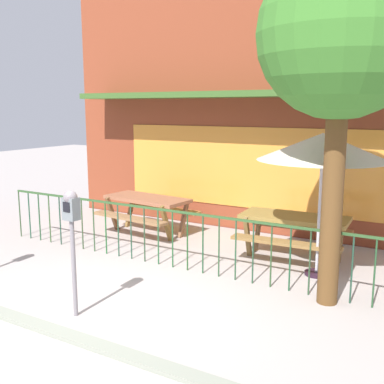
% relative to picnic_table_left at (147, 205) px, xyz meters
% --- Properties ---
extents(ground, '(40.00, 40.00, 0.00)m').
position_rel_picnic_table_left_xyz_m(ground, '(1.57, -3.35, -0.61)').
color(ground, '#A59C98').
extents(pub_storefront, '(8.76, 1.39, 5.64)m').
position_rel_picnic_table_left_xyz_m(pub_storefront, '(1.57, 1.51, 2.19)').
color(pub_storefront, '#552620').
rests_on(pub_storefront, ground).
extents(patio_fence_front, '(7.38, 0.04, 0.97)m').
position_rel_picnic_table_left_xyz_m(patio_fence_front, '(1.57, -1.49, 0.05)').
color(patio_fence_front, '#2B4E26').
rests_on(patio_fence_front, ground).
extents(picnic_table_left, '(1.93, 1.53, 0.79)m').
position_rel_picnic_table_left_xyz_m(picnic_table_left, '(0.00, 0.00, 0.00)').
color(picnic_table_left, '#92583D').
rests_on(picnic_table_left, ground).
extents(picnic_table_right, '(1.88, 1.46, 0.79)m').
position_rel_picnic_table_left_xyz_m(picnic_table_right, '(3.16, -0.08, 0.00)').
color(picnic_table_right, olive).
rests_on(picnic_table_right, ground).
extents(patio_umbrella, '(1.96, 1.96, 2.22)m').
position_rel_picnic_table_left_xyz_m(patio_umbrella, '(3.72, -0.65, 1.40)').
color(patio_umbrella, black).
rests_on(patio_umbrella, ground).
extents(parking_meter_far, '(0.18, 0.17, 1.61)m').
position_rel_picnic_table_left_xyz_m(parking_meter_far, '(1.48, -3.62, 0.63)').
color(parking_meter_far, slate).
rests_on(parking_meter_far, ground).
extents(street_tree, '(2.10, 2.10, 4.53)m').
position_rel_picnic_table_left_xyz_m(street_tree, '(4.13, -1.61, 2.82)').
color(street_tree, brown).
rests_on(street_tree, ground).
extents(curb_edge, '(12.26, 0.20, 0.11)m').
position_rel_picnic_table_left_xyz_m(curb_edge, '(1.57, -4.09, -0.61)').
color(curb_edge, gray).
rests_on(curb_edge, ground).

